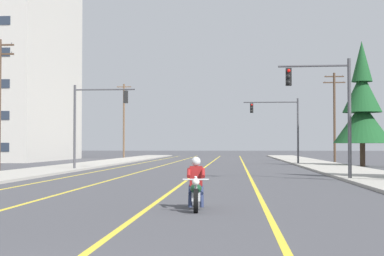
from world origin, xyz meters
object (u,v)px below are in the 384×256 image
object	(u,v)px
traffic_signal_mid_right	(282,121)
utility_pole_left_far	(124,120)
traffic_signal_near_left	(92,114)
traffic_signal_near_right	(329,102)
conifer_tree_right_verge_far	(362,109)
motorcycle_with_rider	(196,188)
utility_pole_right_far	(334,114)

from	to	relation	value
traffic_signal_mid_right	utility_pole_left_far	size ratio (longest dim) A/B	0.60
traffic_signal_near_left	traffic_signal_near_right	bearing A→B (deg)	-37.96
traffic_signal_mid_right	conifer_tree_right_verge_far	bearing A→B (deg)	-36.04
conifer_tree_right_verge_far	motorcycle_with_rider	bearing A→B (deg)	-109.07
traffic_signal_near_right	utility_pole_right_far	size ratio (longest dim) A/B	0.64
traffic_signal_near_left	utility_pole_left_far	distance (m)	39.37
traffic_signal_near_left	utility_pole_left_far	bearing A→B (deg)	97.38
utility_pole_right_far	traffic_signal_mid_right	bearing A→B (deg)	-124.15
traffic_signal_mid_right	utility_pole_left_far	bearing A→B (deg)	127.63
traffic_signal_near_left	utility_pole_left_far	xyz separation A→B (m)	(-5.05, 39.02, 1.32)
traffic_signal_near_left	utility_pole_right_far	world-z (taller)	utility_pole_right_far
motorcycle_with_rider	traffic_signal_near_right	xyz separation A→B (m)	(5.88, 13.90, 3.43)
conifer_tree_right_verge_far	utility_pole_left_far	bearing A→B (deg)	130.80
traffic_signal_near_right	conifer_tree_right_verge_far	size ratio (longest dim) A/B	0.58
utility_pole_left_far	conifer_tree_right_verge_far	xyz separation A→B (m)	(26.21, -30.36, -0.49)
traffic_signal_mid_right	utility_pole_left_far	world-z (taller)	utility_pole_left_far
conifer_tree_right_verge_far	traffic_signal_near_right	bearing A→B (deg)	-106.34
traffic_signal_near_left	traffic_signal_mid_right	world-z (taller)	same
conifer_tree_right_verge_far	traffic_signal_mid_right	bearing A→B (deg)	143.96
traffic_signal_near_right	utility_pole_left_far	size ratio (longest dim) A/B	0.60
traffic_signal_near_right	traffic_signal_mid_right	distance (m)	25.13
utility_pole_right_far	utility_pole_left_far	size ratio (longest dim) A/B	0.93
traffic_signal_mid_right	utility_pole_right_far	size ratio (longest dim) A/B	0.64
motorcycle_with_rider	conifer_tree_right_verge_far	size ratio (longest dim) A/B	0.21
utility_pole_right_far	conifer_tree_right_verge_far	bearing A→B (deg)	-90.15
traffic_signal_mid_right	utility_pole_right_far	world-z (taller)	utility_pole_right_far
traffic_signal_mid_right	traffic_signal_near_left	bearing A→B (deg)	-137.99
traffic_signal_near_right	traffic_signal_near_left	xyz separation A→B (m)	(-15.15, 11.82, 0.06)
motorcycle_with_rider	traffic_signal_near_left	bearing A→B (deg)	109.82
traffic_signal_near_right	traffic_signal_mid_right	xyz separation A→B (m)	(-0.38, 25.13, 0.09)
traffic_signal_near_right	conifer_tree_right_verge_far	world-z (taller)	conifer_tree_right_verge_far
traffic_signal_near_left	utility_pole_left_far	size ratio (longest dim) A/B	0.60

